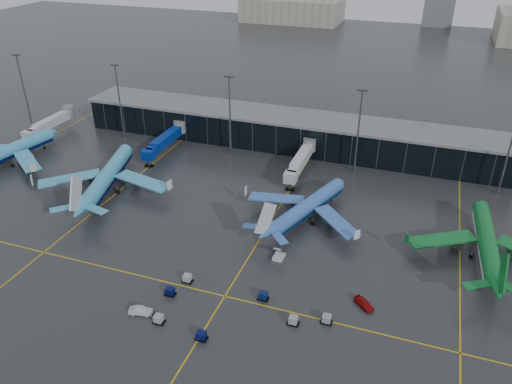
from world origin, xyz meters
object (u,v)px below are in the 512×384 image
(airliner_arkefly, at_px, (106,167))
(baggage_carts, at_px, (228,308))
(service_van_red, at_px, (364,303))
(airliner_klm_near, at_px, (309,198))
(mobile_airstair, at_px, (279,255))
(service_van_white, at_px, (141,311))
(airliner_klm_west, at_px, (8,144))
(airliner_aer_lingus, at_px, (489,232))

(airliner_arkefly, xyz_separation_m, baggage_carts, (50.31, -34.74, -6.15))
(service_van_red, bearing_deg, airliner_klm_near, 74.42)
(mobile_airstair, relative_size, service_van_white, 0.74)
(airliner_arkefly, relative_size, service_van_red, 9.59)
(airliner_klm_near, bearing_deg, airliner_klm_west, -161.25)
(airliner_aer_lingus, relative_size, service_van_white, 8.84)
(mobile_airstair, bearing_deg, airliner_arkefly, 167.03)
(airliner_klm_near, bearing_deg, airliner_arkefly, -156.96)
(airliner_klm_west, height_order, airliner_arkefly, airliner_arkefly)
(airliner_arkefly, distance_m, baggage_carts, 61.45)
(airliner_aer_lingus, distance_m, service_van_white, 76.56)
(airliner_klm_west, relative_size, airliner_aer_lingus, 1.01)
(airliner_arkefly, bearing_deg, mobile_airstair, -30.46)
(service_van_red, height_order, service_van_white, service_van_red)
(service_van_red, bearing_deg, baggage_carts, 153.54)
(airliner_klm_near, height_order, mobile_airstair, airliner_klm_near)
(baggage_carts, height_order, service_van_white, baggage_carts)
(airliner_klm_west, xyz_separation_m, service_van_red, (113.61, -29.13, -5.59))
(airliner_klm_west, distance_m, airliner_arkefly, 38.82)
(airliner_klm_near, xyz_separation_m, airliner_aer_lingus, (41.48, -2.05, 0.30))
(airliner_klm_west, distance_m, service_van_red, 117.42)
(airliner_aer_lingus, height_order, service_van_white, airliner_aer_lingus)
(service_van_red, distance_m, service_van_white, 43.61)
(airliner_arkefly, bearing_deg, airliner_klm_near, -11.51)
(baggage_carts, distance_m, service_van_red, 26.79)
(baggage_carts, height_order, service_van_red, baggage_carts)
(airliner_arkefly, height_order, mobile_airstair, airliner_arkefly)
(airliner_aer_lingus, bearing_deg, service_van_white, -149.09)
(baggage_carts, xyz_separation_m, service_van_red, (24.76, 10.23, 0.04))
(service_van_white, bearing_deg, airliner_klm_west, 45.68)
(airliner_arkefly, relative_size, airliner_aer_lingus, 1.10)
(airliner_klm_west, xyz_separation_m, airliner_aer_lingus, (136.56, -3.01, -0.09))
(service_van_red, xyz_separation_m, service_van_white, (-40.32, -16.61, -0.03))
(service_van_white, bearing_deg, mobile_airstair, -49.46)
(airliner_klm_west, distance_m, airliner_aer_lingus, 136.60)
(airliner_arkefly, relative_size, baggage_carts, 1.33)
(airliner_klm_west, relative_size, airliner_klm_near, 1.07)
(airliner_klm_near, xyz_separation_m, service_van_white, (-21.80, -44.79, -5.23))
(airliner_aer_lingus, xyz_separation_m, service_van_white, (-63.28, -42.74, -5.54))
(airliner_arkefly, xyz_separation_m, service_van_white, (34.75, -41.13, -6.14))
(airliner_klm_west, height_order, baggage_carts, airliner_klm_west)
(airliner_klm_near, xyz_separation_m, mobile_airstair, (-1.94, -18.54, -5.23))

